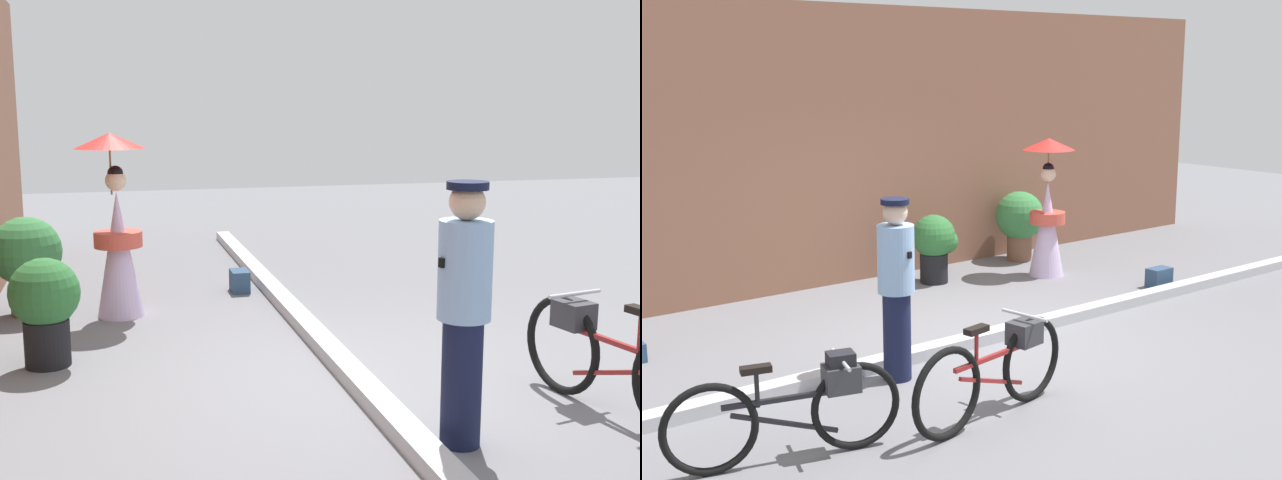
{
  "view_description": "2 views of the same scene",
  "coord_description": "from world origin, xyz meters",
  "views": [
    {
      "loc": [
        -5.65,
        1.82,
        2.15
      ],
      "look_at": [
        0.32,
        0.17,
        1.09
      ],
      "focal_mm": 43.58,
      "sensor_mm": 36.0,
      "label": 1
    },
    {
      "loc": [
        -5.41,
        -6.57,
        2.89
      ],
      "look_at": [
        0.06,
        0.5,
        1.01
      ],
      "focal_mm": 47.27,
      "sensor_mm": 36.0,
      "label": 2
    }
  ],
  "objects": [
    {
      "name": "potted_plant_by_door",
      "position": [
        2.83,
        2.64,
        0.61
      ],
      "size": [
        0.74,
        0.72,
        1.04
      ],
      "color": "brown",
      "rests_on": "ground_plane"
    },
    {
      "name": "potted_plant_small",
      "position": [
        1.03,
        2.35,
        0.54
      ],
      "size": [
        0.6,
        0.58,
        0.92
      ],
      "color": "black",
      "rests_on": "ground_plane"
    },
    {
      "name": "bicycle_far_side",
      "position": [
        -2.82,
        -1.23,
        0.42
      ],
      "size": [
        1.73,
        0.59,
        0.79
      ],
      "color": "black",
      "rests_on": "ground_plane"
    },
    {
      "name": "person_with_parasol",
      "position": [
        2.49,
        1.73,
        0.91
      ],
      "size": [
        0.71,
        0.71,
        1.9
      ],
      "color": "silver",
      "rests_on": "ground_plane"
    },
    {
      "name": "backpack_on_pavement",
      "position": [
        3.22,
        0.34,
        0.13
      ],
      "size": [
        0.33,
        0.2,
        0.25
      ],
      "color": "navy",
      "rests_on": "ground_plane"
    },
    {
      "name": "ground_plane",
      "position": [
        0.0,
        0.0,
        0.0
      ],
      "size": [
        30.0,
        30.0,
        0.0
      ],
      "primitive_type": "plane",
      "color": "slate"
    },
    {
      "name": "building_wall",
      "position": [
        0.0,
        3.27,
        1.82
      ],
      "size": [
        14.0,
        0.4,
        3.65
      ],
      "primitive_type": "cube",
      "color": "brown",
      "rests_on": "ground_plane"
    },
    {
      "name": "sidewalk_curb",
      "position": [
        0.0,
        0.0,
        0.06
      ],
      "size": [
        14.0,
        0.2,
        0.12
      ],
      "primitive_type": "cube",
      "color": "#B2B2B7",
      "rests_on": "ground_plane"
    },
    {
      "name": "person_officer",
      "position": [
        -1.33,
        -0.31,
        0.91
      ],
      "size": [
        0.34,
        0.38,
        1.71
      ],
      "color": "#141938",
      "rests_on": "ground_plane"
    },
    {
      "name": "bicycle_near_officer",
      "position": [
        -1.16,
        -1.53,
        0.42
      ],
      "size": [
        1.8,
        0.5,
        0.84
      ],
      "color": "black",
      "rests_on": "ground_plane"
    }
  ]
}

